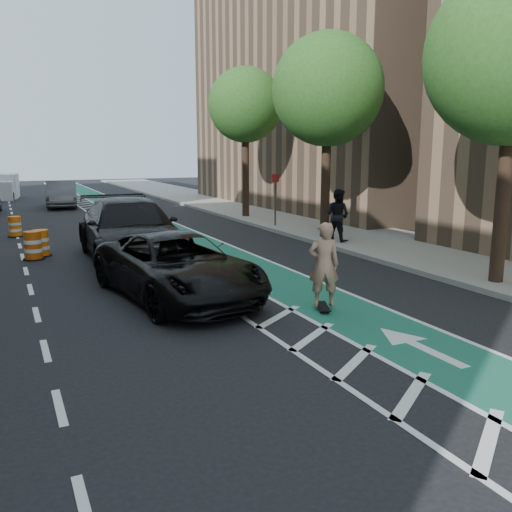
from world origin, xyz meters
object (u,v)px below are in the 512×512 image
barrel_a (33,246)px  suv_near (177,266)px  skateboarder (324,264)px  suv_far (130,230)px

barrel_a → suv_near: bearing=-66.4°
suv_near → barrel_a: bearing=106.0°
skateboarder → barrel_a: skateboarder is taller
suv_near → barrel_a: 7.17m
skateboarder → suv_far: bearing=-47.1°
suv_near → barrel_a: suv_near is taller
barrel_a → suv_far: bearing=-27.6°
skateboarder → barrel_a: bearing=-35.0°
suv_far → barrel_a: size_ratio=7.31×
skateboarder → suv_far: skateboarder is taller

